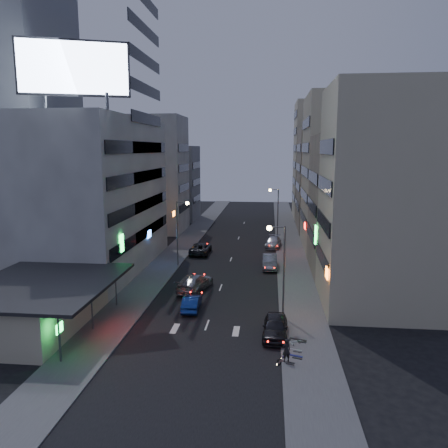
# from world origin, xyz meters

# --- Properties ---
(ground) EXTENTS (180.00, 180.00, 0.00)m
(ground) POSITION_xyz_m (0.00, 0.00, 0.00)
(ground) COLOR black
(ground) RESTS_ON ground
(sidewalk_left) EXTENTS (4.00, 120.00, 0.12)m
(sidewalk_left) POSITION_xyz_m (-8.00, 30.00, 0.06)
(sidewalk_left) COLOR #4C4C4F
(sidewalk_left) RESTS_ON ground
(sidewalk_right) EXTENTS (4.00, 120.00, 0.12)m
(sidewalk_right) POSITION_xyz_m (8.00, 30.00, 0.06)
(sidewalk_right) COLOR #4C4C4F
(sidewalk_right) RESTS_ON ground
(food_court) EXTENTS (11.00, 13.00, 3.88)m
(food_court) POSITION_xyz_m (-13.90, 2.00, 1.98)
(food_court) COLOR #B9AF91
(food_court) RESTS_ON ground
(white_building) EXTENTS (14.00, 24.00, 18.00)m
(white_building) POSITION_xyz_m (-17.00, 20.00, 9.00)
(white_building) COLOR beige
(white_building) RESTS_ON ground
(grey_tower) EXTENTS (10.00, 14.00, 34.00)m
(grey_tower) POSITION_xyz_m (-26.00, 23.00, 17.00)
(grey_tower) COLOR slate
(grey_tower) RESTS_ON ground
(shophouse_near) EXTENTS (10.00, 11.00, 20.00)m
(shophouse_near) POSITION_xyz_m (15.00, 10.50, 10.00)
(shophouse_near) COLOR #B9AF91
(shophouse_near) RESTS_ON ground
(shophouse_mid) EXTENTS (11.00, 12.00, 16.00)m
(shophouse_mid) POSITION_xyz_m (15.50, 22.00, 8.00)
(shophouse_mid) COLOR tan
(shophouse_mid) RESTS_ON ground
(shophouse_far) EXTENTS (10.00, 14.00, 22.00)m
(shophouse_far) POSITION_xyz_m (15.00, 35.00, 11.00)
(shophouse_far) COLOR #B9AF91
(shophouse_far) RESTS_ON ground
(far_left_a) EXTENTS (11.00, 10.00, 20.00)m
(far_left_a) POSITION_xyz_m (-15.50, 45.00, 10.00)
(far_left_a) COLOR beige
(far_left_a) RESTS_ON ground
(far_left_b) EXTENTS (12.00, 10.00, 15.00)m
(far_left_b) POSITION_xyz_m (-16.00, 58.00, 7.50)
(far_left_b) COLOR slate
(far_left_b) RESTS_ON ground
(far_right_a) EXTENTS (11.00, 12.00, 18.00)m
(far_right_a) POSITION_xyz_m (15.50, 50.00, 9.00)
(far_right_a) COLOR tan
(far_right_a) RESTS_ON ground
(far_right_b) EXTENTS (12.00, 12.00, 24.00)m
(far_right_b) POSITION_xyz_m (16.00, 64.00, 12.00)
(far_right_b) COLOR #B9AF91
(far_right_b) RESTS_ON ground
(billboard) EXTENTS (9.52, 3.75, 6.20)m
(billboard) POSITION_xyz_m (-12.99, 9.97, 21.66)
(billboard) COLOR #595B60
(billboard) RESTS_ON white_building
(street_lamp_right_near) EXTENTS (1.60, 0.44, 8.02)m
(street_lamp_right_near) POSITION_xyz_m (5.90, 6.00, 5.36)
(street_lamp_right_near) COLOR #595B60
(street_lamp_right_near) RESTS_ON sidewalk_right
(street_lamp_left) EXTENTS (1.60, 0.44, 8.02)m
(street_lamp_left) POSITION_xyz_m (-5.90, 22.00, 5.36)
(street_lamp_left) COLOR #595B60
(street_lamp_left) RESTS_ON sidewalk_left
(street_lamp_right_far) EXTENTS (1.60, 0.44, 8.02)m
(street_lamp_right_far) POSITION_xyz_m (5.90, 40.00, 5.36)
(street_lamp_right_far) COLOR #595B60
(street_lamp_right_far) RESTS_ON sidewalk_right
(parked_car_right_near) EXTENTS (2.09, 4.79, 1.61)m
(parked_car_right_near) POSITION_xyz_m (5.60, 2.34, 0.80)
(parked_car_right_near) COLOR black
(parked_car_right_near) RESTS_ON ground
(parked_car_right_mid) EXTENTS (1.81, 4.99, 1.64)m
(parked_car_right_mid) POSITION_xyz_m (5.10, 22.12, 0.82)
(parked_car_right_mid) COLOR gray
(parked_car_right_mid) RESTS_ON ground
(parked_car_left) EXTENTS (2.60, 5.62, 1.56)m
(parked_car_left) POSITION_xyz_m (-4.47, 28.59, 0.78)
(parked_car_left) COLOR #28292D
(parked_car_left) RESTS_ON ground
(parked_car_right_far) EXTENTS (2.55, 5.41, 1.52)m
(parked_car_right_far) POSITION_xyz_m (5.60, 33.74, 0.76)
(parked_car_right_far) COLOR #A6A7AE
(parked_car_right_far) RESTS_ON ground
(road_car_blue) EXTENTS (1.61, 4.17, 1.36)m
(road_car_blue) POSITION_xyz_m (-1.88, 7.31, 0.68)
(road_car_blue) COLOR navy
(road_car_blue) RESTS_ON ground
(road_car_silver) EXTENTS (3.59, 6.17, 1.68)m
(road_car_silver) POSITION_xyz_m (-2.57, 12.86, 0.84)
(road_car_silver) COLOR #9C9FA4
(road_car_silver) RESTS_ON ground
(person) EXTENTS (0.70, 0.59, 1.63)m
(person) POSITION_xyz_m (6.31, -1.89, 0.94)
(person) COLOR black
(person) RESTS_ON sidewalk_right
(scooter_black_a) EXTENTS (0.99, 1.69, 0.98)m
(scooter_black_a) POSITION_xyz_m (6.93, -2.02, 0.61)
(scooter_black_a) COLOR black
(scooter_black_a) RESTS_ON sidewalk_right
(scooter_silver_a) EXTENTS (1.08, 1.81, 1.05)m
(scooter_silver_a) POSITION_xyz_m (7.55, -0.11, 0.64)
(scooter_silver_a) COLOR #ABAEB3
(scooter_silver_a) RESTS_ON sidewalk_right
(scooter_blue) EXTENTS (1.24, 2.04, 1.18)m
(scooter_blue) POSITION_xyz_m (7.54, -1.07, 0.71)
(scooter_blue) COLOR navy
(scooter_blue) RESTS_ON sidewalk_right
(scooter_black_b) EXTENTS (1.23, 2.06, 1.19)m
(scooter_black_b) POSITION_xyz_m (8.01, 1.61, 0.72)
(scooter_black_b) COLOR black
(scooter_black_b) RESTS_ON sidewalk_right
(scooter_silver_b) EXTENTS (1.26, 1.89, 1.10)m
(scooter_silver_b) POSITION_xyz_m (7.75, 1.73, 0.67)
(scooter_silver_b) COLOR #9DA0A4
(scooter_silver_b) RESTS_ON sidewalk_right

